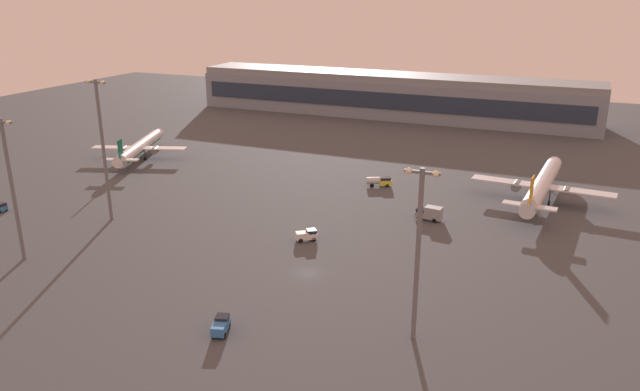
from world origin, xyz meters
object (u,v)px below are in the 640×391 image
at_px(airplane_near_gate, 542,185).
at_px(fuel_truck, 380,181).
at_px(airplane_terminal_side, 140,147).
at_px(apron_light_west, 418,245).
at_px(baggage_tractor, 221,325).
at_px(maintenance_van, 307,235).
at_px(pushback_tug, 2,207).
at_px(apron_light_central, 11,182).
at_px(apron_light_east, 103,143).
at_px(catering_truck, 430,213).

xyz_separation_m(airplane_near_gate, fuel_truck, (-38.41, -3.59, -2.65)).
relative_size(airplane_terminal_side, apron_light_west, 1.36).
bearing_deg(baggage_tractor, airplane_terminal_side, 117.69).
bearing_deg(maintenance_van, fuel_truck, 138.47).
bearing_deg(maintenance_van, airplane_near_gate, 98.48).
relative_size(pushback_tug, baggage_tractor, 0.71).
height_order(airplane_near_gate, fuel_truck, airplane_near_gate).
bearing_deg(apron_light_central, maintenance_van, 32.77).
bearing_deg(maintenance_van, apron_light_central, -95.23).
relative_size(maintenance_van, baggage_tractor, 0.99).
distance_m(maintenance_van, apron_light_east, 46.92).
height_order(maintenance_van, baggage_tractor, same).
bearing_deg(fuel_truck, apron_light_east, -71.56).
distance_m(airplane_near_gate, maintenance_van, 59.38).
xyz_separation_m(airplane_near_gate, apron_light_west, (-12.16, -69.48, 10.50)).
xyz_separation_m(airplane_terminal_side, baggage_tractor, (73.14, -72.91, -2.29)).
bearing_deg(apron_light_west, apron_light_east, 164.34).
bearing_deg(airplane_near_gate, fuel_truck, -170.32).
distance_m(apron_light_east, apron_light_central, 22.57).
bearing_deg(pushback_tug, airplane_near_gate, 120.67).
bearing_deg(airplane_near_gate, maintenance_van, -129.17).
relative_size(airplane_terminal_side, apron_light_east, 1.14).
xyz_separation_m(baggage_tractor, apron_light_west, (26.07, 9.60, 13.34)).
relative_size(catering_truck, apron_light_central, 0.22).
xyz_separation_m(airplane_terminal_side, apron_light_central, (26.03, -65.48, 11.60)).
distance_m(pushback_tug, apron_light_east, 31.10).
xyz_separation_m(apron_light_east, apron_light_central, (-0.76, -22.48, -1.95)).
xyz_separation_m(airplane_near_gate, apron_light_central, (-85.34, -71.65, 11.05)).
xyz_separation_m(fuel_truck, catering_truck, (17.24, -18.57, 0.21)).
height_order(airplane_terminal_side, maintenance_van, airplane_terminal_side).
relative_size(fuel_truck, apron_light_east, 0.22).
distance_m(baggage_tractor, catering_truck, 59.43).
bearing_deg(airplane_near_gate, airplane_terminal_side, -172.48).
distance_m(airplane_terminal_side, apron_light_west, 118.20).
bearing_deg(apron_light_west, maintenance_van, 137.30).
bearing_deg(fuel_truck, airplane_near_gate, 69.13).
height_order(baggage_tractor, apron_light_west, apron_light_west).
relative_size(apron_light_west, apron_light_east, 0.84).
bearing_deg(apron_light_east, maintenance_van, 8.03).
relative_size(airplane_near_gate, airplane_terminal_side, 1.20).
relative_size(baggage_tractor, catering_truck, 0.77).
xyz_separation_m(airplane_terminal_side, apron_light_west, (99.21, -63.30, 11.06)).
distance_m(maintenance_van, apron_light_central, 54.71).
xyz_separation_m(airplane_near_gate, pushback_tug, (-110.65, -54.93, -2.95)).
height_order(baggage_tractor, apron_light_east, apron_light_east).
relative_size(apron_light_west, apron_light_central, 0.96).
height_order(airplane_near_gate, maintenance_van, airplane_near_gate).
height_order(fuel_truck, pushback_tug, fuel_truck).
distance_m(pushback_tug, catering_truck, 95.29).
height_order(maintenance_van, apron_light_central, apron_light_central).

